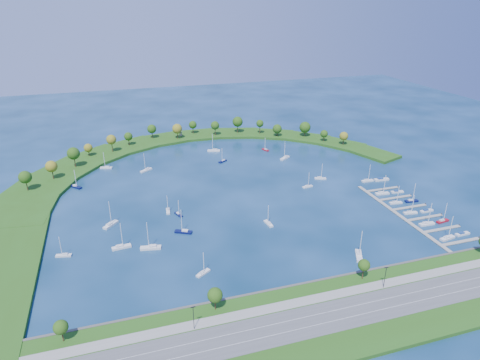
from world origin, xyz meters
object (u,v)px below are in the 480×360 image
object	(u,v)px
moored_boat_8	(223,161)
docked_boat_9	(397,192)
moored_boat_0	(76,186)
docked_boat_0	(447,238)
dock_system	(410,213)
moored_boat_7	(168,210)
moored_boat_9	(146,170)
moored_boat_17	(269,223)
moored_boat_3	(308,186)
moored_boat_4	(320,178)
moored_boat_11	(359,255)
moored_boat_14	(179,214)
moored_boat_1	(106,167)
docked_boat_2	(427,223)
moored_boat_5	(214,150)
moored_boat_18	(121,246)
moored_boat_6	(64,255)
docked_boat_6	(396,202)
docked_boat_5	(427,211)
docked_boat_11	(381,179)
docked_boat_7	(412,200)
moored_boat_16	(203,272)
moored_boat_13	(111,224)
moored_boat_10	(265,149)
docked_boat_10	(367,180)
docked_boat_4	(410,212)
harbor_tower	(181,134)
moored_boat_15	(184,231)
moored_boat_12	(151,247)
docked_boat_8	(382,193)
moored_boat_2	(285,157)

from	to	relation	value
moored_boat_8	docked_boat_9	distance (m)	123.86
moored_boat_0	docked_boat_0	xyz separation A→B (m)	(182.26, -122.96, 0.01)
dock_system	moored_boat_7	size ratio (longest dim) A/B	7.86
moored_boat_9	moored_boat_17	distance (m)	111.81
docked_boat_9	moored_boat_3	bearing A→B (deg)	162.54
moored_boat_4	moored_boat_11	xyz separation A→B (m)	(-25.81, -89.17, 0.10)
moored_boat_4	moored_boat_14	xyz separation A→B (m)	(-100.00, -22.69, -0.03)
moored_boat_1	docked_boat_2	world-z (taller)	docked_boat_2
docked_boat_0	moored_boat_5	bearing A→B (deg)	107.02
moored_boat_5	moored_boat_18	size ratio (longest dim) A/B	1.07
moored_boat_6	docked_boat_6	world-z (taller)	docked_boat_6
dock_system	docked_boat_5	bearing A→B (deg)	-2.62
docked_boat_11	docked_boat_7	bearing A→B (deg)	-89.17
moored_boat_0	moored_boat_4	bearing A→B (deg)	34.97
moored_boat_6	moored_boat_16	xyz separation A→B (m)	(59.79, -33.26, 0.00)
moored_boat_8	moored_boat_13	world-z (taller)	moored_boat_13
moored_boat_4	docked_boat_2	size ratio (longest dim) A/B	0.87
moored_boat_10	docked_boat_10	size ratio (longest dim) A/B	0.86
docked_boat_7	docked_boat_11	size ratio (longest dim) A/B	1.16
moored_boat_7	docked_boat_4	size ratio (longest dim) A/B	0.90
moored_boat_4	docked_boat_4	size ratio (longest dim) A/B	0.96
moored_boat_8	harbor_tower	bearing A→B (deg)	-107.26
moored_boat_4	moored_boat_14	size ratio (longest dim) A/B	1.15
moored_boat_0	moored_boat_11	xyz separation A→B (m)	(130.87, -123.40, 0.06)
moored_boat_3	docked_boat_2	xyz separation A→B (m)	(39.72, -63.77, 0.07)
moored_boat_1	docked_boat_2	bearing A→B (deg)	159.00
moored_boat_15	docked_boat_2	world-z (taller)	moored_boat_15
docked_boat_5	docked_boat_10	bearing A→B (deg)	96.59
moored_boat_5	moored_boat_10	bearing A→B (deg)	-177.54
moored_boat_12	docked_boat_4	xyz separation A→B (m)	(144.33, -6.91, -0.10)
docked_boat_8	docked_boat_5	bearing A→B (deg)	-62.69
docked_boat_9	moored_boat_13	bearing A→B (deg)	-175.17
dock_system	moored_boat_2	xyz separation A→B (m)	(-32.77, 103.52, 0.62)
harbor_tower	docked_boat_10	distance (m)	165.84
moored_boat_4	moored_boat_6	bearing A→B (deg)	-142.73
moored_boat_16	moored_boat_18	bearing A→B (deg)	102.80
harbor_tower	moored_boat_5	distance (m)	46.41
moored_boat_13	docked_boat_6	size ratio (longest dim) A/B	1.25
moored_boat_15	docked_boat_4	world-z (taller)	moored_boat_15
moored_boat_4	moored_boat_7	bearing A→B (deg)	-150.25
moored_boat_13	moored_boat_18	world-z (taller)	moored_boat_13
moored_boat_12	docked_boat_8	xyz separation A→B (m)	(144.31, 19.88, -0.06)
docked_boat_7	docked_boat_11	distance (m)	33.30
docked_boat_2	docked_boat_8	distance (m)	40.32
moored_boat_6	docked_boat_7	bearing A→B (deg)	-167.31
moored_boat_7	moored_boat_17	xyz separation A→B (m)	(49.58, -30.87, 0.02)
moored_boat_2	docked_boat_7	size ratio (longest dim) A/B	1.18
docked_boat_6	moored_boat_3	bearing A→B (deg)	144.69
moored_boat_8	moored_boat_13	xyz separation A→B (m)	(-82.54, -74.54, 0.10)
moored_boat_9	moored_boat_3	bearing A→B (deg)	113.55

